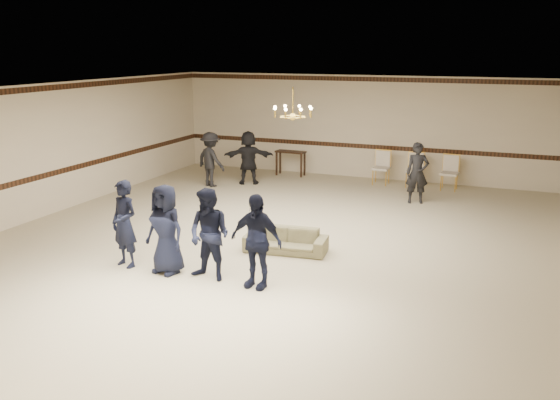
{
  "coord_description": "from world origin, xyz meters",
  "views": [
    {
      "loc": [
        4.68,
        -11.28,
        4.04
      ],
      "look_at": [
        0.31,
        -0.5,
        1.05
      ],
      "focal_mm": 38.32,
      "sensor_mm": 36.0,
      "label": 1
    }
  ],
  "objects": [
    {
      "name": "room",
      "position": [
        0.0,
        0.0,
        1.6
      ],
      "size": [
        12.01,
        14.01,
        3.21
      ],
      "color": "tan",
      "rests_on": "ground"
    },
    {
      "name": "crown_molding",
      "position": [
        0.0,
        6.99,
        3.08
      ],
      "size": [
        12.0,
        0.02,
        0.14
      ],
      "primitive_type": "cube",
      "color": "#3A1F11",
      "rests_on": "wall_back"
    },
    {
      "name": "boy_b",
      "position": [
        -1.14,
        -2.46,
        0.83
      ],
      "size": [
        0.9,
        0.68,
        1.66
      ],
      "primitive_type": "imported",
      "rotation": [
        0.0,
        0.0,
        -0.2
      ],
      "color": "black",
      "rests_on": "floor"
    },
    {
      "name": "chair_rail",
      "position": [
        0.0,
        6.99,
        1.0
      ],
      "size": [
        12.0,
        0.02,
        0.14
      ],
      "primitive_type": "cube",
      "color": "#3A1F11",
      "rests_on": "wall_back"
    },
    {
      "name": "boy_d",
      "position": [
        0.66,
        -2.46,
        0.83
      ],
      "size": [
        1.01,
        0.5,
        1.66
      ],
      "primitive_type": "imported",
      "rotation": [
        0.0,
        0.0,
        -0.1
      ],
      "color": "black",
      "rests_on": "floor"
    },
    {
      "name": "banquet_chair_left",
      "position": [
        0.88,
        6.21,
        0.5
      ],
      "size": [
        0.52,
        0.52,
        1.01
      ],
      "primitive_type": null,
      "rotation": [
        0.0,
        0.0,
        -0.06
      ],
      "color": "beige",
      "rests_on": "floor"
    },
    {
      "name": "chandelier",
      "position": [
        0.0,
        1.0,
        2.88
      ],
      "size": [
        0.94,
        0.94,
        0.89
      ],
      "primitive_type": null,
      "color": "gold",
      "rests_on": "ceiling"
    },
    {
      "name": "adult_mid",
      "position": [
        -2.86,
        4.78,
        0.81
      ],
      "size": [
        1.57,
        1.04,
        1.62
      ],
      "primitive_type": "imported",
      "rotation": [
        0.0,
        0.0,
        3.55
      ],
      "color": "black",
      "rests_on": "floor"
    },
    {
      "name": "banquet_chair_mid",
      "position": [
        1.88,
        6.21,
        0.5
      ],
      "size": [
        0.51,
        0.51,
        1.01
      ],
      "primitive_type": null,
      "rotation": [
        0.0,
        0.0,
        0.05
      ],
      "color": "beige",
      "rests_on": "floor"
    },
    {
      "name": "adult_right",
      "position": [
        2.24,
        4.38,
        0.81
      ],
      "size": [
        0.68,
        0.54,
        1.62
      ],
      "primitive_type": "imported",
      "rotation": [
        0.0,
        0.0,
        0.28
      ],
      "color": "black",
      "rests_on": "floor"
    },
    {
      "name": "settee",
      "position": [
        0.47,
        -0.59,
        0.24
      ],
      "size": [
        1.72,
        0.83,
        0.48
      ],
      "primitive_type": "imported",
      "rotation": [
        0.0,
        0.0,
        0.11
      ],
      "color": "#807E55",
      "rests_on": "floor"
    },
    {
      "name": "boy_a",
      "position": [
        -2.04,
        -2.46,
        0.83
      ],
      "size": [
        0.69,
        0.54,
        1.66
      ],
      "primitive_type": "imported",
      "rotation": [
        0.0,
        0.0,
        -0.27
      ],
      "color": "black",
      "rests_on": "floor"
    },
    {
      "name": "banquet_chair_right",
      "position": [
        2.88,
        6.21,
        0.5
      ],
      "size": [
        0.53,
        0.53,
        1.01
      ],
      "primitive_type": null,
      "rotation": [
        0.0,
        0.0,
        -0.1
      ],
      "color": "beige",
      "rests_on": "floor"
    },
    {
      "name": "console_table",
      "position": [
        -2.12,
        6.41,
        0.4
      ],
      "size": [
        0.98,
        0.46,
        0.8
      ],
      "primitive_type": "cube",
      "rotation": [
        0.0,
        0.0,
        -0.06
      ],
      "color": "black",
      "rests_on": "floor"
    },
    {
      "name": "boy_c",
      "position": [
        -0.24,
        -2.46,
        0.83
      ],
      "size": [
        0.88,
        0.72,
        1.66
      ],
      "primitive_type": "imported",
      "rotation": [
        0.0,
        0.0,
        -0.13
      ],
      "color": "black",
      "rests_on": "floor"
    },
    {
      "name": "adult_left",
      "position": [
        -3.76,
        4.08,
        0.81
      ],
      "size": [
        1.19,
        0.94,
        1.62
      ],
      "primitive_type": "imported",
      "rotation": [
        0.0,
        0.0,
        2.78
      ],
      "color": "black",
      "rests_on": "floor"
    }
  ]
}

